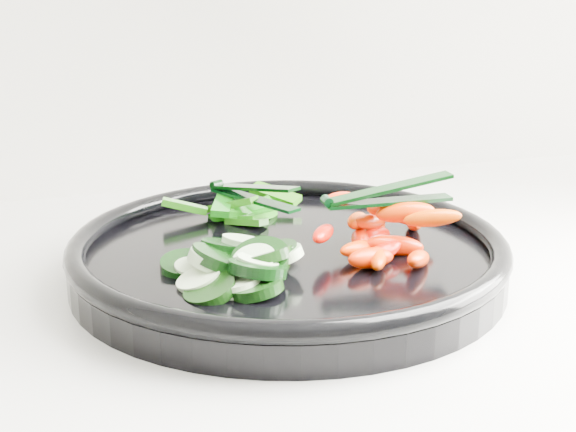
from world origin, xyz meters
name	(u,v)px	position (x,y,z in m)	size (l,w,h in m)	color
veggie_tray	(288,254)	(0.17, 1.68, 0.95)	(0.49, 0.49, 0.04)	black
cucumber_pile	(236,264)	(0.11, 1.63, 0.96)	(0.12, 0.12, 0.04)	black
carrot_pile	(384,231)	(0.25, 1.65, 0.97)	(0.14, 0.15, 0.05)	#FC1100
pepper_pile	(239,209)	(0.15, 1.78, 0.96)	(0.14, 0.09, 0.03)	#09630A
tong_carrot	(385,195)	(0.25, 1.65, 1.00)	(0.11, 0.02, 0.02)	black
tong_pepper	(251,193)	(0.16, 1.77, 0.98)	(0.06, 0.11, 0.02)	black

